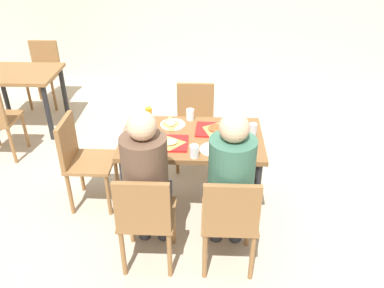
{
  "coord_description": "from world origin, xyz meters",
  "views": [
    {
      "loc": [
        0.12,
        -2.89,
        2.37
      ],
      "look_at": [
        0.0,
        0.0,
        0.65
      ],
      "focal_mm": 37.14,
      "sensor_mm": 36.0,
      "label": 1
    }
  ],
  "objects_px": {
    "chair_near_right": "(230,218)",
    "condiment_bottle": "(149,116)",
    "tray_red_far": "(217,130)",
    "plastic_cup_c": "(136,127)",
    "chair_near_left": "(146,216)",
    "chair_left_end": "(81,156)",
    "person_in_red": "(146,176)",
    "paper_plate_center": "(173,124)",
    "background_table": "(20,82)",
    "foil_bundle": "(131,131)",
    "paper_plate_near_edge": "(213,149)",
    "pizza_slice_a": "(168,142)",
    "soda_can": "(253,130)",
    "person_in_brown_jacket": "(231,178)",
    "chair_far_side": "(195,119)",
    "background_chair_far": "(44,68)",
    "main_table": "(192,147)",
    "plastic_cup_b": "(194,151)",
    "plastic_cup_a": "(190,114)",
    "pizza_slice_c": "(171,123)",
    "pizza_slice_b": "(215,128)",
    "tray_red_near": "(166,143)"
  },
  "relations": [
    {
      "from": "pizza_slice_a",
      "to": "pizza_slice_b",
      "type": "bearing_deg",
      "value": 33.31
    },
    {
      "from": "background_table",
      "to": "foil_bundle",
      "type": "bearing_deg",
      "value": -42.44
    },
    {
      "from": "tray_red_far",
      "to": "person_in_brown_jacket",
      "type": "bearing_deg",
      "value": -82.97
    },
    {
      "from": "paper_plate_near_edge",
      "to": "plastic_cup_a",
      "type": "bearing_deg",
      "value": 111.92
    },
    {
      "from": "person_in_red",
      "to": "foil_bundle",
      "type": "xyz_separation_m",
      "value": [
        -0.21,
        0.59,
        0.02
      ]
    },
    {
      "from": "chair_near_right",
      "to": "person_in_brown_jacket",
      "type": "distance_m",
      "value": 0.28
    },
    {
      "from": "chair_near_left",
      "to": "chair_left_end",
      "type": "bearing_deg",
      "value": 132.12
    },
    {
      "from": "chair_near_left",
      "to": "plastic_cup_c",
      "type": "relative_size",
      "value": 8.56
    },
    {
      "from": "chair_left_end",
      "to": "pizza_slice_a",
      "type": "distance_m",
      "value": 0.84
    },
    {
      "from": "chair_near_left",
      "to": "background_table",
      "type": "distance_m",
      "value": 2.84
    },
    {
      "from": "plastic_cup_a",
      "to": "pizza_slice_c",
      "type": "bearing_deg",
      "value": -147.62
    },
    {
      "from": "person_in_brown_jacket",
      "to": "pizza_slice_c",
      "type": "bearing_deg",
      "value": 121.05
    },
    {
      "from": "chair_near_right",
      "to": "condiment_bottle",
      "type": "xyz_separation_m",
      "value": [
        -0.68,
        0.96,
        0.3
      ]
    },
    {
      "from": "tray_red_far",
      "to": "paper_plate_center",
      "type": "relative_size",
      "value": 1.64
    },
    {
      "from": "chair_near_right",
      "to": "chair_far_side",
      "type": "bearing_deg",
      "value": 101.17
    },
    {
      "from": "background_table",
      "to": "background_chair_far",
      "type": "bearing_deg",
      "value": 90.0
    },
    {
      "from": "condiment_bottle",
      "to": "plastic_cup_b",
      "type": "bearing_deg",
      "value": -51.17
    },
    {
      "from": "plastic_cup_a",
      "to": "plastic_cup_c",
      "type": "relative_size",
      "value": 1.0
    },
    {
      "from": "tray_red_far",
      "to": "background_table",
      "type": "distance_m",
      "value": 2.66
    },
    {
      "from": "person_in_brown_jacket",
      "to": "plastic_cup_c",
      "type": "height_order",
      "value": "person_in_brown_jacket"
    },
    {
      "from": "condiment_bottle",
      "to": "chair_near_left",
      "type": "bearing_deg",
      "value": -84.67
    },
    {
      "from": "chair_near_left",
      "to": "paper_plate_near_edge",
      "type": "distance_m",
      "value": 0.76
    },
    {
      "from": "tray_red_far",
      "to": "pizza_slice_a",
      "type": "bearing_deg",
      "value": -147.18
    },
    {
      "from": "main_table",
      "to": "plastic_cup_c",
      "type": "height_order",
      "value": "plastic_cup_c"
    },
    {
      "from": "pizza_slice_b",
      "to": "background_table",
      "type": "relative_size",
      "value": 0.28
    },
    {
      "from": "condiment_bottle",
      "to": "background_table",
      "type": "bearing_deg",
      "value": 144.19
    },
    {
      "from": "chair_far_side",
      "to": "background_chair_far",
      "type": "relative_size",
      "value": 1.0
    },
    {
      "from": "paper_plate_near_edge",
      "to": "soda_can",
      "type": "bearing_deg",
      "value": 34.13
    },
    {
      "from": "pizza_slice_a",
      "to": "plastic_cup_b",
      "type": "bearing_deg",
      "value": -38.39
    },
    {
      "from": "chair_left_end",
      "to": "soda_can",
      "type": "height_order",
      "value": "chair_left_end"
    },
    {
      "from": "soda_can",
      "to": "person_in_brown_jacket",
      "type": "bearing_deg",
      "value": -108.25
    },
    {
      "from": "person_in_brown_jacket",
      "to": "pizza_slice_c",
      "type": "distance_m",
      "value": 0.96
    },
    {
      "from": "pizza_slice_a",
      "to": "background_chair_far",
      "type": "bearing_deg",
      "value": 129.56
    },
    {
      "from": "pizza_slice_b",
      "to": "background_chair_far",
      "type": "height_order",
      "value": "background_chair_far"
    },
    {
      "from": "tray_red_near",
      "to": "paper_plate_near_edge",
      "type": "relative_size",
      "value": 1.64
    },
    {
      "from": "person_in_red",
      "to": "paper_plate_center",
      "type": "xyz_separation_m",
      "value": [
        0.12,
        0.82,
        -0.02
      ]
    },
    {
      "from": "chair_near_left",
      "to": "person_in_brown_jacket",
      "type": "xyz_separation_m",
      "value": [
        0.59,
        0.14,
        0.25
      ]
    },
    {
      "from": "foil_bundle",
      "to": "background_chair_far",
      "type": "relative_size",
      "value": 0.12
    },
    {
      "from": "plastic_cup_c",
      "to": "foil_bundle",
      "type": "distance_m",
      "value": 0.08
    },
    {
      "from": "chair_left_end",
      "to": "plastic_cup_c",
      "type": "distance_m",
      "value": 0.57
    },
    {
      "from": "soda_can",
      "to": "main_table",
      "type": "bearing_deg",
      "value": -177.91
    },
    {
      "from": "plastic_cup_b",
      "to": "person_in_brown_jacket",
      "type": "bearing_deg",
      "value": -48.15
    },
    {
      "from": "tray_red_near",
      "to": "foil_bundle",
      "type": "relative_size",
      "value": 3.6
    },
    {
      "from": "tray_red_far",
      "to": "plastic_cup_c",
      "type": "bearing_deg",
      "value": -175.37
    },
    {
      "from": "chair_near_right",
      "to": "plastic_cup_a",
      "type": "distance_m",
      "value": 1.15
    },
    {
      "from": "foil_bundle",
      "to": "paper_plate_near_edge",
      "type": "bearing_deg",
      "value": -15.11
    },
    {
      "from": "tray_red_near",
      "to": "background_table",
      "type": "relative_size",
      "value": 0.4
    },
    {
      "from": "pizza_slice_c",
      "to": "plastic_cup_c",
      "type": "relative_size",
      "value": 2.26
    },
    {
      "from": "paper_plate_near_edge",
      "to": "pizza_slice_c",
      "type": "xyz_separation_m",
      "value": [
        -0.38,
        0.41,
        0.01
      ]
    },
    {
      "from": "chair_near_left",
      "to": "paper_plate_center",
      "type": "xyz_separation_m",
      "value": [
        0.12,
        0.96,
        0.22
      ]
    }
  ]
}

